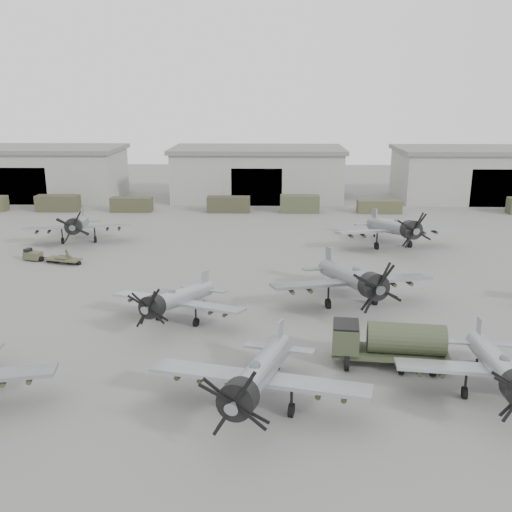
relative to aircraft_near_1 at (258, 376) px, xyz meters
The scene contains 18 objects.
ground 7.24m from the aircraft_near_1, 104.00° to the left, with size 220.00×220.00×0.00m, color #595A57.
hangar_left 79.28m from the aircraft_near_1, 120.03° to the left, with size 29.00×14.80×8.70m.
hangar_center 68.66m from the aircraft_near_1, 91.38° to the left, with size 29.00×14.80×8.70m.
hangar_right 77.67m from the aircraft_near_1, 62.09° to the left, with size 29.00×14.80×8.70m.
support_truck_1 65.11m from the aircraft_near_1, 119.51° to the left, with size 6.52×2.20×2.46m, color #3A3B26.
support_truck_2 60.32m from the aircraft_near_1, 110.06° to the left, with size 6.26×2.20×2.20m, color #3B3C27.
support_truck_3 56.96m from the aircraft_near_1, 95.84° to the left, with size 6.49×2.20×2.38m, color #393825.
support_truck_4 56.88m from the aircraft_near_1, 84.94° to the left, with size 5.91×2.20×2.63m, color #40472E.
support_truck_5 59.18m from the aircraft_near_1, 73.23° to the left, with size 6.59×2.20×1.96m, color #44452D.
aircraft_near_1 is the anchor object (origin of this frame).
aircraft_near_2 14.16m from the aircraft_near_1, ahead, with size 11.99×10.79×4.77m.
aircraft_mid_1 14.50m from the aircraft_near_1, 117.64° to the left, with size 11.02×9.95×4.45m.
aircraft_mid_2 18.52m from the aircraft_near_1, 65.68° to the left, with size 13.96×12.57×5.55m.
aircraft_far_0 43.62m from the aircraft_near_1, 121.11° to the left, with size 12.70×11.43×5.04m.
aircraft_far_1 38.96m from the aircraft_near_1, 67.27° to the left, with size 13.84×12.45×5.50m.
fuel_tanker 10.62m from the aircraft_near_1, 36.20° to the left, with size 7.90×3.38×2.96m.
tug_trailer 37.98m from the aircraft_near_1, 128.75° to the left, with size 6.71×2.99×1.33m.
ground_crew 35.55m from the aircraft_near_1, 126.08° to the left, with size 0.58×0.38×1.59m, color #393B27.
Camera 1 is at (2.33, -35.44, 17.55)m, focal length 40.00 mm.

